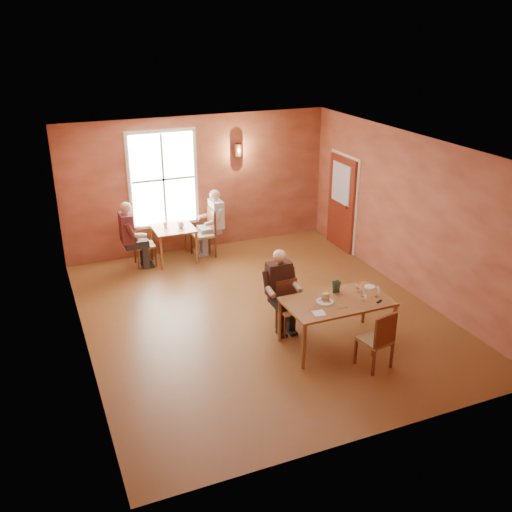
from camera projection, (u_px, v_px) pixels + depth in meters
name	position (u px, v px, depth m)	size (l,w,h in m)	color
ground	(260.00, 314.00, 10.18)	(6.00, 7.00, 0.01)	brown
wall_back	(199.00, 184.00, 12.58)	(6.00, 0.04, 3.00)	brown
wall_front	(378.00, 334.00, 6.62)	(6.00, 0.04, 3.00)	brown
wall_left	(77.00, 263.00, 8.54)	(0.04, 7.00, 3.00)	brown
wall_right	(408.00, 214.00, 10.66)	(0.04, 7.00, 3.00)	brown
ceiling	(261.00, 147.00, 9.02)	(6.00, 7.00, 0.04)	white
window	(163.00, 179.00, 12.18)	(1.36, 0.10, 1.96)	white
door	(341.00, 203.00, 12.78)	(0.12, 1.04, 2.10)	maroon
wall_sconce	(238.00, 150.00, 12.55)	(0.16, 0.16, 0.28)	brown
main_table	(336.00, 322.00, 9.11)	(1.67, 0.94, 0.78)	brown
chair_diner_main	(290.00, 308.00, 9.47)	(0.39, 0.39, 0.88)	#512814
diner_main	(292.00, 296.00, 9.35)	(0.54, 0.54, 1.35)	#34221B
chair_empty	(375.00, 339.00, 8.50)	(0.42, 0.42, 0.95)	#47290F
plate_food	(325.00, 301.00, 8.90)	(0.28, 0.28, 0.04)	white
sandwich	(325.00, 298.00, 8.92)	(0.09, 0.09, 0.11)	tan
goblet_a	(358.00, 287.00, 9.19)	(0.07, 0.07, 0.18)	white
goblet_b	(377.00, 291.00, 9.04)	(0.08, 0.08, 0.19)	white
goblet_c	(363.00, 296.00, 8.89)	(0.08, 0.08, 0.20)	white
menu_stand	(336.00, 287.00, 9.18)	(0.12, 0.06, 0.21)	#264732
knife	(342.00, 308.00, 8.71)	(0.20, 0.02, 0.00)	silver
napkin	(319.00, 313.00, 8.57)	(0.18, 0.18, 0.01)	white
side_plate	(370.00, 287.00, 9.40)	(0.18, 0.18, 0.01)	white
sunglasses	(379.00, 301.00, 8.92)	(0.12, 0.04, 0.01)	black
second_table	(174.00, 244.00, 12.32)	(0.85, 0.85, 0.75)	brown
chair_diner_white	(203.00, 233.00, 12.49)	(0.47, 0.47, 1.06)	#573519
diner_white	(204.00, 226.00, 12.43)	(0.56, 0.56, 1.40)	white
chair_diner_maroon	(144.00, 244.00, 12.06)	(0.41, 0.41, 0.93)	#432A13
diner_maroon	(142.00, 234.00, 11.95)	(0.57, 0.57, 1.42)	maroon
cup_a	(181.00, 225.00, 12.14)	(0.13, 0.13, 0.11)	beige
cup_b	(165.00, 225.00, 12.21)	(0.10, 0.10, 0.09)	silver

